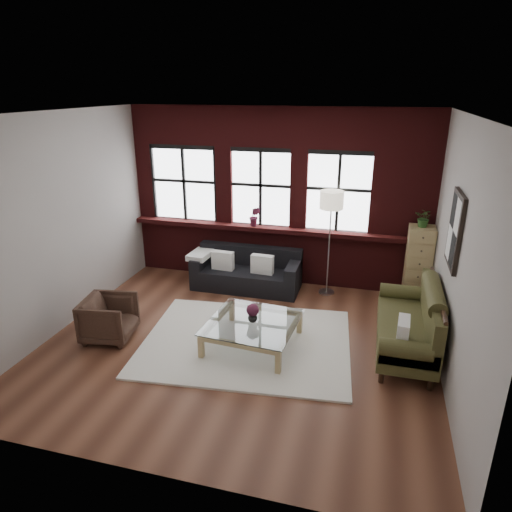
% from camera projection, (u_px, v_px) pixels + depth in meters
% --- Properties ---
extents(floor, '(5.50, 5.50, 0.00)m').
position_uv_depth(floor, '(239.00, 343.00, 6.64)').
color(floor, '#552E1F').
rests_on(floor, ground).
extents(ceiling, '(5.50, 5.50, 0.00)m').
position_uv_depth(ceiling, '(235.00, 114.00, 5.52)').
color(ceiling, white).
rests_on(ceiling, ground).
extents(wall_back, '(5.50, 0.00, 5.50)m').
position_uv_depth(wall_back, '(277.00, 197.00, 8.34)').
color(wall_back, '#A9A39D').
rests_on(wall_back, ground).
extents(wall_front, '(5.50, 0.00, 5.50)m').
position_uv_depth(wall_front, '(149.00, 330.00, 3.81)').
color(wall_front, '#A9A39D').
rests_on(wall_front, ground).
extents(wall_left, '(0.00, 5.00, 5.00)m').
position_uv_depth(wall_left, '(60.00, 224.00, 6.74)').
color(wall_left, '#A9A39D').
rests_on(wall_left, ground).
extents(wall_right, '(0.00, 5.00, 5.00)m').
position_uv_depth(wall_right, '(458.00, 258.00, 5.41)').
color(wall_right, '#A9A39D').
rests_on(wall_right, ground).
extents(brick_backwall, '(5.50, 0.12, 3.20)m').
position_uv_depth(brick_backwall, '(277.00, 198.00, 8.29)').
color(brick_backwall, '#471012').
rests_on(brick_backwall, floor).
extents(sill_ledge, '(5.50, 0.30, 0.08)m').
position_uv_depth(sill_ledge, '(275.00, 229.00, 8.40)').
color(sill_ledge, '#471012').
rests_on(sill_ledge, brick_backwall).
extents(window_left, '(1.38, 0.10, 1.50)m').
position_uv_depth(window_left, '(185.00, 185.00, 8.68)').
color(window_left, black).
rests_on(window_left, brick_backwall).
extents(window_mid, '(1.38, 0.10, 1.50)m').
position_uv_depth(window_mid, '(261.00, 189.00, 8.31)').
color(window_mid, black).
rests_on(window_mid, brick_backwall).
extents(window_right, '(1.38, 0.10, 1.50)m').
position_uv_depth(window_right, '(338.00, 193.00, 7.98)').
color(window_right, black).
rests_on(window_right, brick_backwall).
extents(wall_poster, '(0.05, 0.74, 0.94)m').
position_uv_depth(wall_poster, '(455.00, 230.00, 5.60)').
color(wall_poster, black).
rests_on(wall_poster, wall_right).
extents(shag_rug, '(3.17, 2.60, 0.03)m').
position_uv_depth(shag_rug, '(246.00, 342.00, 6.65)').
color(shag_rug, white).
rests_on(shag_rug, floor).
extents(dark_sofa, '(1.94, 0.79, 0.70)m').
position_uv_depth(dark_sofa, '(246.00, 270.00, 8.34)').
color(dark_sofa, black).
rests_on(dark_sofa, floor).
extents(pillow_a, '(0.41, 0.16, 0.34)m').
position_uv_depth(pillow_a, '(223.00, 260.00, 8.28)').
color(pillow_a, white).
rests_on(pillow_a, dark_sofa).
extents(pillow_b, '(0.41, 0.17, 0.34)m').
position_uv_depth(pillow_b, '(262.00, 264.00, 8.10)').
color(pillow_b, white).
rests_on(pillow_b, dark_sofa).
extents(vintage_settee, '(0.85, 1.91, 1.02)m').
position_uv_depth(vintage_settee, '(407.00, 319.00, 6.27)').
color(vintage_settee, '#3F3E1D').
rests_on(vintage_settee, floor).
extents(pillow_settee, '(0.17, 0.39, 0.34)m').
position_uv_depth(pillow_settee, '(403.00, 332.00, 5.72)').
color(pillow_settee, white).
rests_on(pillow_settee, vintage_settee).
extents(armchair, '(0.80, 0.79, 0.64)m').
position_uv_depth(armchair, '(109.00, 318.00, 6.67)').
color(armchair, '#37251B').
rests_on(armchair, floor).
extents(coffee_table, '(1.31, 1.31, 0.41)m').
position_uv_depth(coffee_table, '(253.00, 334.00, 6.50)').
color(coffee_table, tan).
rests_on(coffee_table, shag_rug).
extents(vase, '(0.15, 0.15, 0.15)m').
position_uv_depth(vase, '(253.00, 317.00, 6.41)').
color(vase, '#B2B2B2').
rests_on(vase, coffee_table).
extents(flowers, '(0.18, 0.18, 0.18)m').
position_uv_depth(flowers, '(253.00, 310.00, 6.37)').
color(flowers, '#5B1F38').
rests_on(flowers, vase).
extents(drawer_chest, '(0.42, 0.42, 1.35)m').
position_uv_depth(drawer_chest, '(418.00, 266.00, 7.67)').
color(drawer_chest, tan).
rests_on(drawer_chest, floor).
extents(potted_plant_top, '(0.35, 0.34, 0.31)m').
position_uv_depth(potted_plant_top, '(424.00, 218.00, 7.38)').
color(potted_plant_top, '#2D5923').
rests_on(potted_plant_top, drawer_chest).
extents(floor_lamp, '(0.40, 0.40, 2.02)m').
position_uv_depth(floor_lamp, '(329.00, 240.00, 7.91)').
color(floor_lamp, '#A5A5A8').
rests_on(floor_lamp, floor).
extents(sill_plant, '(0.21, 0.18, 0.36)m').
position_uv_depth(sill_plant, '(255.00, 216.00, 8.39)').
color(sill_plant, '#5B1F38').
rests_on(sill_plant, sill_ledge).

